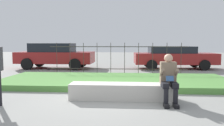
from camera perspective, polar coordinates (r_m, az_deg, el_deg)
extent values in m
plane|color=gray|center=(5.90, -0.51, -9.39)|extent=(60.00, 60.00, 0.00)
cube|color=beige|center=(5.83, 2.73, -7.43)|extent=(2.78, 0.55, 0.42)
cube|color=#9B978F|center=(5.87, 2.73, -9.06)|extent=(2.67, 0.50, 0.08)
cube|color=black|center=(5.29, 13.98, -10.75)|extent=(0.11, 0.26, 0.09)
cylinder|color=black|center=(5.30, 13.92, -8.38)|extent=(0.11, 0.11, 0.33)
cube|color=black|center=(5.45, 13.60, -5.55)|extent=(0.15, 0.42, 0.13)
cube|color=black|center=(5.34, 16.35, -10.68)|extent=(0.11, 0.26, 0.09)
cylinder|color=black|center=(5.34, 16.28, -8.33)|extent=(0.11, 0.11, 0.33)
cube|color=black|center=(5.49, 15.88, -5.53)|extent=(0.15, 0.42, 0.13)
cube|color=#7A6651|center=(5.63, 14.42, -2.45)|extent=(0.38, 0.24, 0.54)
sphere|color=tan|center=(5.58, 14.54, 1.24)|extent=(0.21, 0.21, 0.21)
cylinder|color=#7A6651|center=(5.45, 12.95, -2.46)|extent=(0.08, 0.29, 0.24)
cylinder|color=#7A6651|center=(5.51, 16.47, -2.46)|extent=(0.08, 0.29, 0.24)
cube|color=#335689|center=(5.40, 14.88, -3.97)|extent=(0.18, 0.09, 0.13)
cube|color=#569342|center=(8.09, 0.80, -4.71)|extent=(8.35, 3.13, 0.19)
cylinder|color=#332D28|center=(10.07, 1.48, -1.56)|extent=(6.35, 0.03, 0.03)
cylinder|color=#332D28|center=(10.00, 1.50, 4.28)|extent=(6.35, 0.03, 0.03)
cylinder|color=#332D28|center=(10.56, -14.22, 1.06)|extent=(0.02, 0.02, 1.51)
cylinder|color=#332D28|center=(10.37, -10.88, 1.05)|extent=(0.02, 0.02, 1.51)
cylinder|color=#332D28|center=(10.23, -7.44, 1.04)|extent=(0.02, 0.02, 1.51)
cylinder|color=#332D28|center=(10.12, -3.91, 1.03)|extent=(0.02, 0.02, 1.51)
cylinder|color=#332D28|center=(10.05, -0.32, 1.01)|extent=(0.02, 0.02, 1.51)
cylinder|color=#332D28|center=(10.02, 3.30, 0.99)|extent=(0.02, 0.02, 1.51)
cylinder|color=#332D28|center=(10.03, 6.94, 0.97)|extent=(0.02, 0.02, 1.51)
cylinder|color=#332D28|center=(10.08, 10.55, 0.94)|extent=(0.02, 0.02, 1.51)
cylinder|color=#332D28|center=(10.17, 14.11, 0.91)|extent=(0.02, 0.02, 1.51)
cylinder|color=#332D28|center=(10.30, 17.59, 0.87)|extent=(0.02, 0.02, 1.51)
cube|color=maroon|center=(13.23, 15.98, 1.17)|extent=(4.69, 1.87, 0.62)
cube|color=black|center=(13.16, 15.26, 3.37)|extent=(2.60, 1.58, 0.39)
cylinder|color=black|center=(12.92, 23.02, -0.51)|extent=(0.59, 0.23, 0.59)
cylinder|color=black|center=(14.45, 20.67, 0.13)|extent=(0.59, 0.23, 0.59)
cylinder|color=black|center=(12.17, 10.35, -0.51)|extent=(0.59, 0.23, 0.59)
cylinder|color=black|center=(13.79, 9.33, 0.16)|extent=(0.59, 0.23, 0.59)
cube|color=maroon|center=(13.29, -14.46, 1.44)|extent=(4.42, 1.75, 0.65)
cube|color=black|center=(13.32, -15.24, 3.91)|extent=(2.44, 1.53, 0.50)
cylinder|color=black|center=(12.12, -9.63, -0.36)|extent=(0.66, 0.21, 0.66)
cylinder|color=black|center=(13.74, -7.90, 0.31)|extent=(0.66, 0.21, 0.66)
cylinder|color=black|center=(13.07, -21.30, -0.24)|extent=(0.66, 0.21, 0.66)
cylinder|color=black|center=(14.58, -18.42, 0.37)|extent=(0.66, 0.21, 0.66)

